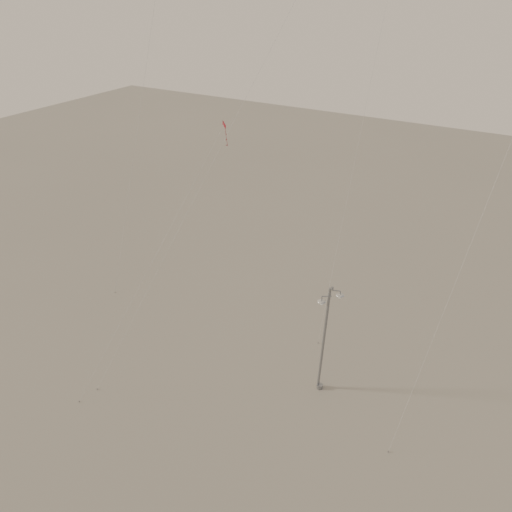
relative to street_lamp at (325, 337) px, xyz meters
The scene contains 5 objects.
ground 9.16m from the street_lamp, 127.35° to the right, with size 160.00×160.00×0.00m, color gray.
street_lamp is the anchor object (origin of this frame).
kite_1 16.93m from the street_lamp, 164.69° to the left, with size 9.81×12.53×26.27m.
kite_3 12.77m from the street_lamp, behind, with size 5.17×11.71×17.15m.
kite_4 15.28m from the street_lamp, 36.45° to the left, with size 2.73×12.06×23.47m.
Camera 1 is at (13.84, -18.13, 25.39)m, focal length 35.00 mm.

